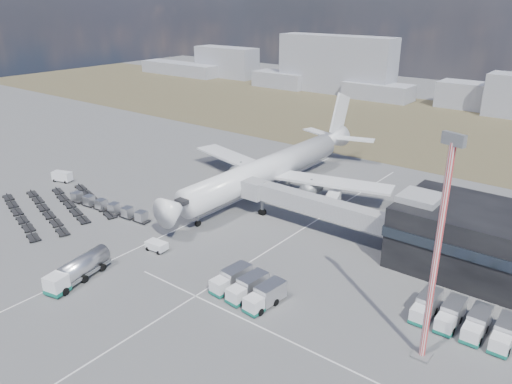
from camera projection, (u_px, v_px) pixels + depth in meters
The scene contains 16 objects.
ground at pixel (162, 244), 85.80m from camera, with size 420.00×420.00×0.00m, color #565659.
grass_strip at pixel (410, 124), 166.52m from camera, with size 420.00×90.00×0.01m, color #4A432C.
lane_markings at pixel (215, 254), 82.41m from camera, with size 47.12×110.00×0.01m.
terminal at pixel (499, 245), 74.11m from camera, with size 30.40×16.40×11.00m.
jet_bridge at pixel (305, 202), 89.84m from camera, with size 30.30×3.80×7.05m.
airliner at pixel (273, 167), 107.63m from camera, with size 51.59×64.53×17.62m.
skyline at pixel (470, 84), 188.30m from camera, with size 321.84×26.88×24.23m.
fuel_tanker at pixel (78, 270), 74.15m from camera, with size 4.88×11.34×3.56m.
pushback_tug at pixel (157, 246), 83.22m from camera, with size 3.58×2.01×1.58m, color white.
utility_van at pixel (62, 177), 114.17m from camera, with size 4.44×2.01×2.36m, color white.
catering_truck at pixel (333, 202), 99.46m from camera, with size 4.39×6.66×2.83m.
service_trucks_near at pixel (248, 287), 70.17m from camera, with size 9.47×7.47×2.72m.
service_trucks_far at pixel (464, 319), 63.32m from camera, with size 12.02×6.72×2.65m.
uld_row at pixel (108, 206), 98.11m from camera, with size 21.33×3.76×1.93m.
baggage_dollies at pixel (56, 207), 99.52m from camera, with size 28.49×22.44×0.82m.
floodlight_mast at pixel (437, 255), 53.97m from camera, with size 2.58×2.09×27.12m.
Camera 1 is at (59.98, -50.38, 39.63)m, focal length 35.00 mm.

